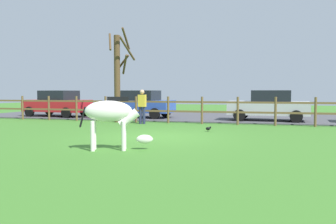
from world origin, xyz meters
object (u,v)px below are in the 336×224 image
(crow_on_grass, at_px, (208,128))
(parked_car_red, at_px, (58,103))
(parked_car_blue, at_px, (139,104))
(visitor_near_fence, at_px, (142,105))
(zebra, at_px, (112,115))
(parked_car_silver, at_px, (269,105))
(bare_tree, at_px, (118,75))

(crow_on_grass, distance_m, parked_car_red, 11.18)
(parked_car_red, bearing_deg, parked_car_blue, 5.88)
(visitor_near_fence, bearing_deg, zebra, -76.62)
(parked_car_blue, bearing_deg, crow_on_grass, -49.05)
(crow_on_grass, relative_size, parked_car_blue, 0.05)
(parked_car_blue, relative_size, visitor_near_fence, 2.52)
(crow_on_grass, xyz_separation_m, parked_car_blue, (-4.87, 5.62, 0.72))
(parked_car_silver, xyz_separation_m, parked_car_red, (-12.25, -0.20, 0.00))
(zebra, xyz_separation_m, crow_on_grass, (1.84, 4.80, -0.80))
(bare_tree, relative_size, parked_car_red, 1.12)
(parked_car_red, height_order, visitor_near_fence, visitor_near_fence)
(parked_car_blue, bearing_deg, visitor_near_fence, -67.74)
(bare_tree, distance_m, visitor_near_fence, 2.16)
(parked_car_red, distance_m, visitor_near_fence, 6.94)
(visitor_near_fence, bearing_deg, crow_on_grass, -33.78)
(bare_tree, height_order, visitor_near_fence, bare_tree)
(bare_tree, bearing_deg, parked_car_red, 156.08)
(zebra, bearing_deg, crow_on_grass, 69.06)
(parked_car_silver, relative_size, parked_car_red, 0.98)
(parked_car_silver, relative_size, visitor_near_fence, 2.50)
(bare_tree, height_order, parked_car_blue, bare_tree)
(bare_tree, relative_size, parked_car_blue, 1.13)
(parked_car_blue, bearing_deg, parked_car_silver, -2.52)
(crow_on_grass, bearing_deg, parked_car_blue, 130.95)
(zebra, relative_size, parked_car_red, 0.45)
(bare_tree, bearing_deg, zebra, -67.62)
(parked_car_blue, distance_m, visitor_near_fence, 3.51)
(zebra, bearing_deg, parked_car_red, 129.23)
(bare_tree, height_order, zebra, bare_tree)
(parked_car_red, xyz_separation_m, visitor_near_fence, (6.38, -2.72, 0.06))
(parked_car_blue, bearing_deg, parked_car_red, -174.12)
(crow_on_grass, xyz_separation_m, visitor_near_fence, (-3.55, 2.37, 0.78))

